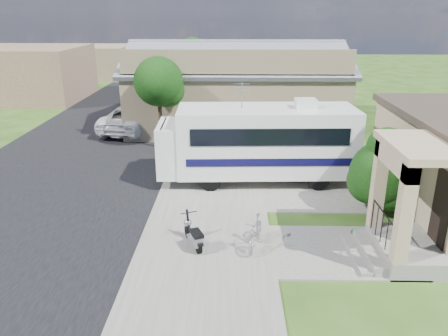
{
  "coord_description": "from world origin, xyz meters",
  "views": [
    {
      "loc": [
        -0.21,
        -12.18,
        6.61
      ],
      "look_at": [
        -0.5,
        2.5,
        1.3
      ],
      "focal_mm": 35.0,
      "sensor_mm": 36.0,
      "label": 1
    }
  ],
  "objects_px": {
    "garden_hose": "(356,235)",
    "bicycle": "(255,234)",
    "shrub": "(385,171)",
    "motorhome": "(259,141)",
    "scooter": "(194,235)",
    "pickup_truck": "(135,117)",
    "van": "(144,94)"
  },
  "relations": [
    {
      "from": "bicycle",
      "to": "pickup_truck",
      "type": "bearing_deg",
      "value": 130.86
    },
    {
      "from": "shrub",
      "to": "scooter",
      "type": "distance_m",
      "value": 6.82
    },
    {
      "from": "shrub",
      "to": "van",
      "type": "xyz_separation_m",
      "value": [
        -11.67,
        18.13,
        -0.78
      ]
    },
    {
      "from": "motorhome",
      "to": "bicycle",
      "type": "relative_size",
      "value": 5.02
    },
    {
      "from": "motorhome",
      "to": "scooter",
      "type": "bearing_deg",
      "value": -113.71
    },
    {
      "from": "shrub",
      "to": "pickup_truck",
      "type": "bearing_deg",
      "value": 134.84
    },
    {
      "from": "van",
      "to": "bicycle",
      "type": "bearing_deg",
      "value": -70.01
    },
    {
      "from": "garden_hose",
      "to": "pickup_truck",
      "type": "bearing_deg",
      "value": 127.12
    },
    {
      "from": "bicycle",
      "to": "van",
      "type": "bearing_deg",
      "value": 124.76
    },
    {
      "from": "scooter",
      "to": "pickup_truck",
      "type": "relative_size",
      "value": 0.24
    },
    {
      "from": "pickup_truck",
      "to": "garden_hose",
      "type": "height_order",
      "value": "pickup_truck"
    },
    {
      "from": "shrub",
      "to": "garden_hose",
      "type": "height_order",
      "value": "shrub"
    },
    {
      "from": "pickup_truck",
      "to": "van",
      "type": "height_order",
      "value": "van"
    },
    {
      "from": "bicycle",
      "to": "shrub",
      "type": "bearing_deg",
      "value": 44.56
    },
    {
      "from": "shrub",
      "to": "garden_hose",
      "type": "relative_size",
      "value": 8.76
    },
    {
      "from": "scooter",
      "to": "van",
      "type": "height_order",
      "value": "van"
    },
    {
      "from": "garden_hose",
      "to": "bicycle",
      "type": "bearing_deg",
      "value": -166.62
    },
    {
      "from": "scooter",
      "to": "van",
      "type": "relative_size",
      "value": 0.25
    },
    {
      "from": "scooter",
      "to": "bicycle",
      "type": "distance_m",
      "value": 1.79
    },
    {
      "from": "motorhome",
      "to": "van",
      "type": "distance_m",
      "value": 16.98
    },
    {
      "from": "motorhome",
      "to": "garden_hose",
      "type": "distance_m",
      "value": 5.71
    },
    {
      "from": "scooter",
      "to": "bicycle",
      "type": "relative_size",
      "value": 0.86
    },
    {
      "from": "scooter",
      "to": "pickup_truck",
      "type": "xyz_separation_m",
      "value": [
        -4.54,
        13.35,
        0.36
      ]
    },
    {
      "from": "scooter",
      "to": "garden_hose",
      "type": "relative_size",
      "value": 3.85
    },
    {
      "from": "bicycle",
      "to": "garden_hose",
      "type": "distance_m",
      "value": 3.29
    },
    {
      "from": "van",
      "to": "garden_hose",
      "type": "height_order",
      "value": "van"
    },
    {
      "from": "van",
      "to": "garden_hose",
      "type": "relative_size",
      "value": 15.6
    },
    {
      "from": "shrub",
      "to": "pickup_truck",
      "type": "distance_m",
      "value": 15.31
    },
    {
      "from": "bicycle",
      "to": "motorhome",
      "type": "bearing_deg",
      "value": 101.59
    },
    {
      "from": "shrub",
      "to": "pickup_truck",
      "type": "height_order",
      "value": "shrub"
    },
    {
      "from": "motorhome",
      "to": "pickup_truck",
      "type": "xyz_separation_m",
      "value": [
        -6.7,
        7.87,
        -0.93
      ]
    },
    {
      "from": "motorhome",
      "to": "shrub",
      "type": "xyz_separation_m",
      "value": [
        4.08,
        -2.97,
        -0.14
      ]
    }
  ]
}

